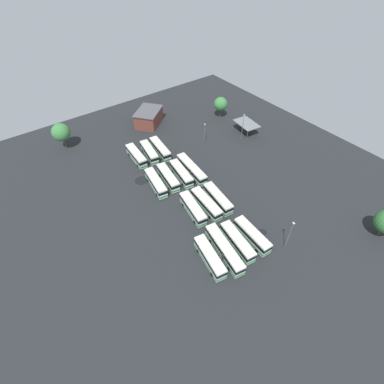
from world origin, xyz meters
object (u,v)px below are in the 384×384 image
Objects in this scene: tree_west_edge at (221,104)px; lamp_post_mid_lot at (243,126)px; bus_row0_slot1 at (237,242)px; bus_row1_slot1 at (206,204)px; maintenance_shelter at (247,124)px; depot_building at (149,117)px; bus_row3_slot1 at (160,149)px; bus_row2_slot3 at (156,183)px; bus_row3_slot2 at (149,152)px; bus_row0_slot0 at (252,235)px; lamp_post_by_building at (205,133)px; bus_row1_slot2 at (193,208)px; bus_row3_slot3 at (136,156)px; bus_row2_slot0 at (192,169)px; tree_south_edge at (61,132)px; bus_row2_slot2 at (168,177)px; bus_row1_slot0 at (218,198)px; bus_row0_slot2 at (224,249)px; bus_row0_slot3 at (210,257)px; lamp_post_far_corner at (289,235)px; bus_row2_slot1 at (181,173)px.

lamp_post_mid_lot is at bearing 165.82° from tree_west_edge.
bus_row0_slot1 is 1.00× the size of bus_row1_slot1.
depot_building is at bearing 43.87° from maintenance_shelter.
bus_row2_slot3 is at bearing 143.31° from bus_row3_slot1.
bus_row3_slot2 is 35.93m from maintenance_shelter.
bus_row0_slot0 is 1.46× the size of lamp_post_by_building.
bus_row1_slot2 is 28.00m from bus_row3_slot2.
bus_row0_slot1 is 42.32m from bus_row3_slot2.
bus_row3_slot3 is at bearing 3.48° from bus_row0_slot1.
bus_row3_slot2 is at bearing 20.90° from bus_row2_slot0.
lamp_post_by_building reaches higher than bus_row0_slot0.
tree_south_edge is (3.52, 30.11, 3.29)m from depot_building.
bus_row0_slot0 is 1.00× the size of bus_row3_slot3.
bus_row1_slot2 is at bearing 7.56° from bus_row0_slot1.
bus_row1_slot0 is at bearing -158.63° from bus_row2_slot2.
bus_row1_slot0 is (13.39, -5.56, -0.00)m from bus_row0_slot1.
bus_row3_slot3 is 1.36× the size of tree_west_edge.
bus_row0_slot2 is 61.51m from depot_building.
depot_building reaches higher than bus_row2_slot2.
bus_row2_slot0 is 14.48m from bus_row3_slot1.
bus_row3_slot2 is 29.15m from tree_south_edge.
bus_row2_slot2 is 32.85m from lamp_post_mid_lot.
tree_west_edge is (47.79, -36.19, 3.65)m from bus_row0_slot1.
bus_row0_slot1 is 1.03× the size of bus_row0_slot3.
bus_row2_slot0 is 1.71× the size of tree_west_edge.
maintenance_shelter is 49.67m from lamp_post_far_corner.
tree_west_edge reaches higher than bus_row1_slot1.
bus_row3_slot2 is 1.12× the size of lamp_post_mid_lot.
lamp_post_far_corner is 75.24m from tree_south_edge.
bus_row1_slot1 is at bearing 8.57° from bus_row0_slot0.
bus_row0_slot3 and bus_row2_slot1 have the same top height.
bus_row2_slot3 is (0.17, 4.03, 0.00)m from bus_row2_slot2.
bus_row0_slot3 is 1.17× the size of lamp_post_mid_lot.
bus_row0_slot1 is at bearing -93.66° from bus_row0_slot2.
bus_row2_slot0 is at bearing -172.26° from bus_row3_slot1.
bus_row0_slot1 is at bearing 151.52° from lamp_post_by_building.
lamp_post_by_building reaches higher than bus_row1_slot0.
maintenance_shelter is 1.00× the size of lamp_post_mid_lot.
lamp_post_by_building is at bearing -70.01° from bus_row2_slot3.
bus_row0_slot2 is at bearing 59.71° from lamp_post_far_corner.
lamp_post_far_corner is (-35.50, -9.03, 3.16)m from bus_row2_slot2.
lamp_post_mid_lot is (18.17, -30.28, 3.33)m from bus_row1_slot1.
bus_row2_slot0 is 25.47m from lamp_post_mid_lot.
bus_row0_slot2 is at bearing 178.48° from bus_row3_slot3.
bus_row2_slot0 is 7.73m from bus_row2_slot2.
bus_row1_slot2 is 1.05× the size of bus_row3_slot2.
bus_row0_slot1 is 1.04× the size of bus_row2_slot2.
bus_row0_slot0 is 0.79× the size of bus_row2_slot0.
bus_row2_slot1 is at bearing 101.13° from maintenance_shelter.
bus_row0_slot2 is 1.21× the size of bus_row1_slot1.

